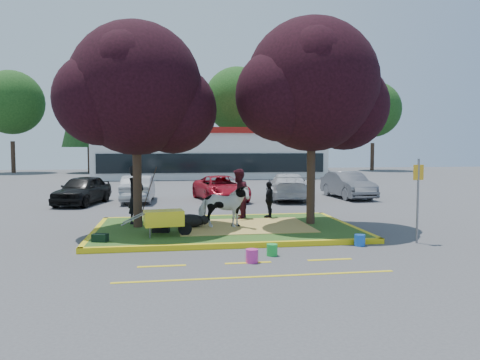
{
  "coord_description": "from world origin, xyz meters",
  "views": [
    {
      "loc": [
        -1.86,
        -14.83,
        2.71
      ],
      "look_at": [
        0.54,
        0.5,
        1.62
      ],
      "focal_mm": 35.0,
      "sensor_mm": 36.0,
      "label": 1
    }
  ],
  "objects": [
    {
      "name": "bucket_green",
      "position": [
        0.72,
        -3.57,
        0.15
      ],
      "size": [
        0.33,
        0.33,
        0.29
      ],
      "primitive_type": "cylinder",
      "rotation": [
        0.0,
        0.0,
        -0.25
      ],
      "color": "green",
      "rests_on": "ground"
    },
    {
      "name": "calf",
      "position": [
        -1.17,
        0.01,
        0.37
      ],
      "size": [
        1.08,
        0.74,
        0.43
      ],
      "primitive_type": "ellipsoid",
      "rotation": [
        0.0,
        0.0,
        -0.19
      ],
      "color": "black",
      "rests_on": "median_island"
    },
    {
      "name": "sign_post",
      "position": [
        5.11,
        -2.7,
        1.47
      ],
      "size": [
        0.33,
        0.09,
        2.39
      ],
      "rotation": [
        0.0,
        0.0,
        0.18
      ],
      "color": "slate",
      "rests_on": "ground"
    },
    {
      "name": "gear_bag_green",
      "position": [
        -3.67,
        -1.86,
        0.26
      ],
      "size": [
        0.45,
        0.35,
        0.21
      ],
      "primitive_type": "cube",
      "rotation": [
        0.0,
        0.0,
        -0.29
      ],
      "color": "black",
      "rests_on": "median_island"
    },
    {
      "name": "curb_right",
      "position": [
        4.08,
        0.0,
        0.07
      ],
      "size": [
        0.16,
        5.3,
        0.15
      ],
      "primitive_type": "cube",
      "color": "yellow",
      "rests_on": "ground"
    },
    {
      "name": "tree_purple_left",
      "position": [
        -2.78,
        0.38,
        4.36
      ],
      "size": [
        5.06,
        4.2,
        6.51
      ],
      "color": "black",
      "rests_on": "median_island"
    },
    {
      "name": "fire_lane_long",
      "position": [
        0.0,
        -5.4,
        0.0
      ],
      "size": [
        6.0,
        0.1,
        0.01
      ],
      "primitive_type": "cube",
      "color": "yellow",
      "rests_on": "ground"
    },
    {
      "name": "car_black",
      "position": [
        -5.84,
        8.15,
        0.69
      ],
      "size": [
        2.58,
        4.34,
        1.38
      ],
      "primitive_type": "imported",
      "rotation": [
        0.0,
        0.0,
        -0.25
      ],
      "color": "black",
      "rests_on": "ground"
    },
    {
      "name": "cow",
      "position": [
        -0.1,
        -0.21,
        0.83
      ],
      "size": [
        1.7,
        0.93,
        1.37
      ],
      "primitive_type": "imported",
      "rotation": [
        0.0,
        0.0,
        1.45
      ],
      "color": "silver",
      "rests_on": "median_island"
    },
    {
      "name": "bucket_pink",
      "position": [
        0.09,
        -4.18,
        0.16
      ],
      "size": [
        0.35,
        0.35,
        0.32
      ],
      "primitive_type": "cylinder",
      "rotation": [
        0.0,
        0.0,
        -0.21
      ],
      "color": "#D32E94",
      "rests_on": "ground"
    },
    {
      "name": "median_island",
      "position": [
        0.0,
        0.0,
        0.07
      ],
      "size": [
        8.0,
        5.0,
        0.15
      ],
      "primitive_type": "cube",
      "color": "#244816",
      "rests_on": "ground"
    },
    {
      "name": "visitor_b",
      "position": [
        1.8,
        1.66,
        0.81
      ],
      "size": [
        0.65,
        0.84,
        1.32
      ],
      "primitive_type": "imported",
      "rotation": [
        0.0,
        0.0,
        -2.06
      ],
      "color": "black",
      "rests_on": "median_island"
    },
    {
      "name": "wheelbarrow",
      "position": [
        -1.95,
        -1.34,
        0.67
      ],
      "size": [
        1.99,
        0.81,
        0.75
      ],
      "rotation": [
        0.0,
        0.0,
        0.14
      ],
      "color": "black",
      "rests_on": "median_island"
    },
    {
      "name": "tree_purple_right",
      "position": [
        2.92,
        0.18,
        4.56
      ],
      "size": [
        5.3,
        4.4,
        6.82
      ],
      "color": "black",
      "rests_on": "median_island"
    },
    {
      "name": "handler",
      "position": [
        -2.9,
        1.11,
        1.12
      ],
      "size": [
        0.78,
        0.85,
        1.95
      ],
      "primitive_type": "imported",
      "rotation": [
        0.0,
        0.0,
        0.99
      ],
      "color": "black",
      "rests_on": "median_island"
    },
    {
      "name": "car_grey",
      "position": [
        7.69,
        8.85,
        0.7
      ],
      "size": [
        1.71,
        4.32,
        1.4
      ],
      "primitive_type": "imported",
      "rotation": [
        0.0,
        0.0,
        0.05
      ],
      "color": "#57595F",
      "rests_on": "ground"
    },
    {
      "name": "car_silver",
      "position": [
        -3.28,
        8.86,
        0.66
      ],
      "size": [
        1.57,
        4.05,
        1.32
      ],
      "primitive_type": "imported",
      "rotation": [
        0.0,
        0.0,
        3.1
      ],
      "color": "#999DA1",
      "rests_on": "ground"
    },
    {
      "name": "fire_lane_stripe_c",
      "position": [
        2.0,
        -4.2,
        0.0
      ],
      "size": [
        1.1,
        0.12,
        0.01
      ],
      "primitive_type": "cube",
      "color": "yellow",
      "rests_on": "ground"
    },
    {
      "name": "curb_left",
      "position": [
        -4.08,
        0.0,
        0.07
      ],
      "size": [
        0.16,
        5.3,
        0.15
      ],
      "primitive_type": "cube",
      "color": "yellow",
      "rests_on": "ground"
    },
    {
      "name": "treeline",
      "position": [
        1.23,
        37.61,
        7.73
      ],
      "size": [
        46.58,
        7.8,
        14.63
      ],
      "color": "black",
      "rests_on": "ground"
    },
    {
      "name": "car_white",
      "position": [
        4.31,
        8.6,
        0.69
      ],
      "size": [
        2.7,
        4.98,
        1.37
      ],
      "primitive_type": "imported",
      "rotation": [
        0.0,
        0.0,
        2.97
      ],
      "color": "silver",
      "rests_on": "ground"
    },
    {
      "name": "car_red",
      "position": [
        0.85,
        8.72,
        0.63
      ],
      "size": [
        2.85,
        4.83,
        1.26
      ],
      "primitive_type": "imported",
      "rotation": [
        0.0,
        0.0,
        0.17
      ],
      "color": "#A00D1C",
      "rests_on": "ground"
    },
    {
      "name": "straw_bedding",
      "position": [
        0.6,
        0.0,
        0.15
      ],
      "size": [
        4.2,
        3.0,
        0.01
      ],
      "primitive_type": "cube",
      "color": "tan",
      "rests_on": "median_island"
    },
    {
      "name": "bucket_blue",
      "position": [
        3.36,
        -2.8,
        0.16
      ],
      "size": [
        0.37,
        0.37,
        0.32
      ],
      "primitive_type": "cylinder",
      "rotation": [
        0.0,
        0.0,
        0.31
      ],
      "color": "blue",
      "rests_on": "ground"
    },
    {
      "name": "curb_far",
      "position": [
        0.0,
        2.58,
        0.07
      ],
      "size": [
        8.3,
        0.16,
        0.15
      ],
      "primitive_type": "cube",
      "color": "yellow",
      "rests_on": "ground"
    },
    {
      "name": "curb_near",
      "position": [
        0.0,
        -2.58,
        0.07
      ],
      "size": [
        8.3,
        0.16,
        0.15
      ],
      "primitive_type": "cube",
      "color": "yellow",
      "rests_on": "ground"
    },
    {
      "name": "fire_lane_stripe_a",
      "position": [
        -2.0,
        -4.2,
        0.0
      ],
      "size": [
        1.1,
        0.12,
        0.01
      ],
      "primitive_type": "cube",
      "color": "yellow",
      "rests_on": "ground"
    },
    {
      "name": "visitor_a",
      "position": [
        0.66,
        1.63,
        1.04
      ],
      "size": [
        0.92,
        1.04,
        1.79
      ],
      "primitive_type": "imported",
      "rotation": [
        0.0,
        0.0,
        -1.9
      ],
      "color": "#491421",
      "rests_on": "median_island"
    },
    {
      "name": "ground",
      "position": [
        0.0,
        0.0,
        0.0
      ],
      "size": [
        90.0,
        90.0,
        0.0
      ],
      "primitive_type": "plane",
      "color": "#424244",
      "rests_on": "ground"
    },
    {
      "name": "fire_lane_stripe_b",
      "position": [
        0.0,
        -4.2,
        0.0
      ],
      "size": [
        1.1,
        0.12,
        0.01
      ],
      "primitive_type": "cube",
      "color": "yellow",
      "rests_on": "ground"
    },
    {
      "name": "retail_building",
      "position": [
        2.0,
        27.98,
        2.25
      ],
      "size": [
        20.4,
        8.4,
        4.4
      ],
      "color": "silver",
      "rests_on": "ground"
    },
    {
      "name": "gear_bag_dark",
      "position": [
        -2.05,
        -0.68,
        0.28
      ],
      "size": [
        0.54,
        0.36,
        0.25
      ],
      "primitive_type": "cube",
      "rotation": [
        0.0,
        0.0,
        -0.18
      ],
      "color": "black",
      "rests_on": "median_island"
    }
  ]
}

